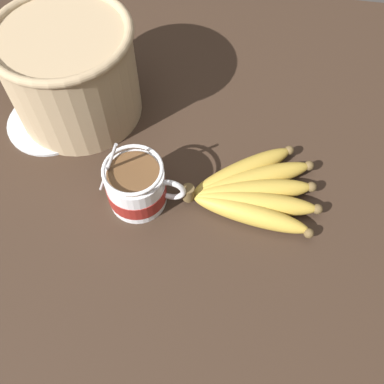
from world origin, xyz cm
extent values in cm
cube|color=#332319|center=(0.00, 0.00, 1.35)|extent=(128.54, 128.54, 2.70)
cylinder|color=silver|center=(-4.54, 2.73, 6.55)|extent=(9.56, 9.56, 7.70)
cylinder|color=maroon|center=(-4.54, 2.73, 5.81)|extent=(9.76, 9.76, 3.11)
torus|color=silver|center=(1.09, 2.73, 7.14)|extent=(5.17, 0.90, 5.17)
cylinder|color=brown|center=(-4.54, 2.73, 10.50)|extent=(8.36, 8.36, 0.40)
torus|color=silver|center=(-4.54, 2.73, 11.59)|extent=(9.56, 9.56, 0.60)
cylinder|color=#B2B2B7|center=(-8.58, 2.73, 10.81)|extent=(5.19, 0.50, 13.39)
ellipsoid|color=#B2B2B7|center=(-6.22, 2.73, 4.20)|extent=(3.00, 2.00, 0.80)
cylinder|color=brown|center=(3.89, 3.62, 5.51)|extent=(2.00, 2.00, 3.00)
ellipsoid|color=#B79338|center=(14.30, 1.98, 4.50)|extent=(19.41, 6.53, 3.60)
sphere|color=brown|center=(23.72, 0.49, 4.50)|extent=(1.62, 1.62, 1.62)
ellipsoid|color=#B79338|center=(14.94, 4.12, 4.61)|extent=(20.28, 4.72, 3.81)
sphere|color=brown|center=(25.00, 4.57, 4.61)|extent=(1.72, 1.72, 1.72)
ellipsoid|color=#B79338|center=(14.39, 6.26, 4.65)|extent=(20.03, 8.58, 3.90)
sphere|color=brown|center=(23.93, 8.66, 4.65)|extent=(1.75, 1.75, 1.75)
ellipsoid|color=#B79338|center=(14.11, 8.53, 4.61)|extent=(20.29, 12.40, 3.83)
sphere|color=brown|center=(23.43, 13.00, 4.61)|extent=(1.72, 1.72, 1.72)
ellipsoid|color=#B79338|center=(12.29, 10.00, 4.58)|extent=(17.49, 14.55, 3.76)
sphere|color=brown|center=(19.90, 15.77, 4.58)|extent=(1.69, 1.69, 1.69)
cylinder|color=tan|center=(-19.82, 20.74, 11.48)|extent=(22.83, 22.83, 17.57)
torus|color=tan|center=(-19.82, 20.74, 20.27)|extent=(23.97, 23.97, 1.60)
cylinder|color=silver|center=(-24.81, 16.52, 3.00)|extent=(16.27, 16.27, 0.60)
camera|label=1|loc=(10.39, -31.94, 65.31)|focal=40.00mm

